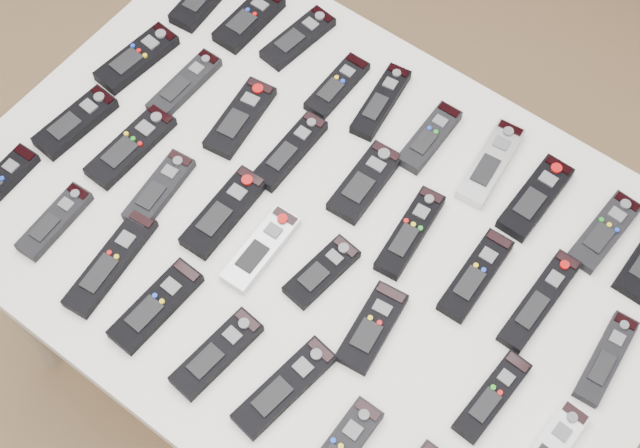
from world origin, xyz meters
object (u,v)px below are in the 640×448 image
Objects in this scene: remote_6 at (490,163)px; remote_8 at (604,232)px; table at (320,244)px; remote_24 at (322,272)px; remote_23 at (261,249)px; remote_30 at (111,263)px; remote_16 at (476,275)px; remote_29 at (55,221)px; remote_22 at (224,212)px; remote_20 at (131,146)px; remote_32 at (217,354)px; remote_19 at (76,122)px; remote_31 at (156,306)px; remote_4 at (381,102)px; remote_15 at (410,233)px; remote_17 at (540,301)px; remote_33 at (285,387)px; remote_7 at (535,198)px; remote_12 at (240,118)px; remote_25 at (372,327)px; remote_3 at (337,86)px; remote_14 at (365,182)px; remote_1 at (249,20)px; remote_13 at (290,151)px; remote_26 at (492,396)px; remote_10 at (137,58)px; remote_5 at (429,138)px; remote_2 at (298,38)px; remote_11 at (184,85)px.

remote_6 is 1.11× the size of remote_8.
table is 0.11m from remote_24.
remote_23 is 0.26m from remote_30.
remote_29 is (-0.65, -0.36, -0.00)m from remote_16.
remote_16 and remote_22 have the same top height.
remote_20 is 1.11× the size of remote_32.
remote_19 is at bearing 165.03° from remote_32.
remote_31 is (0.02, -0.21, -0.00)m from remote_22.
remote_23 is (-0.46, -0.39, 0.00)m from remote_8.
remote_16 reaches higher than remote_20.
remote_15 reaches higher than remote_4.
remote_17 is 0.45m from remote_33.
remote_7 is at bearing 87.22° from remote_16.
remote_12 is 0.48m from remote_25.
remote_7 is 0.85m from remote_29.
remote_14 is at bearing -40.94° from remote_3.
remote_7 is at bearing 1.16° from remote_3.
remote_1 and remote_19 have the same top height.
remote_13 is at bearing -83.74° from remote_3.
remote_26 is at bearing -0.21° from remote_23.
remote_7 is at bearing 19.35° from remote_10.
remote_8 is 0.98× the size of remote_23.
remote_24 is (0.43, 0.01, -0.00)m from remote_20.
remote_5 is at bearing 40.32° from remote_20.
remote_32 is at bearing -114.38° from remote_7.
remote_4 is 0.37m from remote_24.
remote_6 is 0.71m from remote_10.
remote_12 is 0.39m from remote_15.
remote_26 is 0.97× the size of remote_32.
remote_3 is 0.20m from remote_12.
remote_29 is at bearing -91.99° from remote_2.
remote_11 is 0.97× the size of remote_16.
remote_17 is 1.23× the size of remote_26.
remote_22 is 1.04× the size of remote_31.
remote_17 reaches higher than remote_30.
remote_12 is 0.21m from remote_20.
remote_7 is 0.55m from remote_22.
remote_31 reaches higher than remote_30.
remote_23 is 0.95× the size of remote_31.
remote_13 is 0.25m from remote_24.
remote_8 is at bearing 92.76° from remote_26.
remote_10 is at bearing -162.54° from remote_5.
remote_20 is at bearing 176.71° from remote_22.
remote_13 is at bearing -137.54° from remote_5.
remote_1 is 0.58m from remote_30.
remote_12 and remote_17 have the same top height.
remote_16 is at bearing -0.36° from remote_11.
remote_31 is at bearing -89.59° from remote_13.
remote_7 is at bearing 3.06° from remote_2.
remote_29 is at bearing -152.99° from remote_16.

